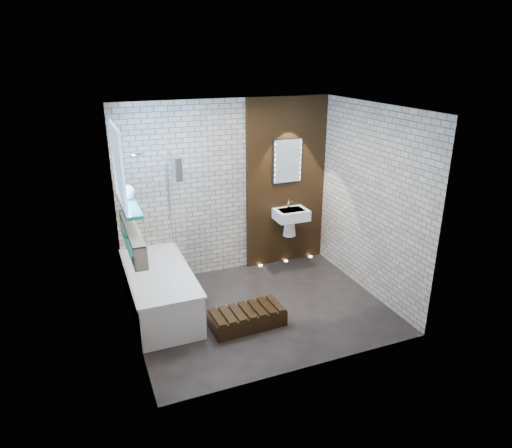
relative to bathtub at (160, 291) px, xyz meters
name	(u,v)px	position (x,y,z in m)	size (l,w,h in m)	color
ground	(260,309)	(1.22, -0.45, -0.29)	(3.20, 3.20, 0.00)	black
room_shell	(261,217)	(1.22, -0.45, 1.01)	(3.24, 3.20, 2.60)	#A29181
walnut_panel	(286,183)	(2.17, 0.82, 1.01)	(1.30, 0.06, 2.60)	black
clerestory_window	(120,174)	(-0.34, -0.10, 1.61)	(0.18, 1.00, 0.94)	#7FADE0
display_niche	(132,238)	(-0.31, -0.30, 0.91)	(0.14, 1.30, 0.26)	teal
bathtub	(160,291)	(0.00, 0.00, 0.00)	(0.79, 1.74, 0.70)	white
bath_screen	(175,205)	(0.35, 0.44, 0.99)	(0.01, 0.78, 1.40)	white
towel	(177,168)	(0.35, 0.15, 1.56)	(0.09, 0.22, 0.29)	black
shower_head	(136,153)	(-0.08, 0.50, 1.71)	(0.18, 0.18, 0.02)	silver
washbasin	(291,218)	(2.17, 0.62, 0.50)	(0.50, 0.36, 0.58)	white
led_mirror	(288,161)	(2.17, 0.78, 1.36)	(0.50, 0.02, 0.70)	black
walnut_step	(247,318)	(0.92, -0.76, -0.19)	(0.91, 0.41, 0.20)	black
niche_bottles	(135,244)	(-0.31, -0.46, 0.89)	(0.07, 0.79, 0.17)	#994817
sill_vases	(127,192)	(-0.28, 0.06, 1.35)	(0.18, 0.18, 0.18)	white
floor_uplights	(286,261)	(2.17, 0.75, -0.29)	(0.96, 0.06, 0.01)	#FFD899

